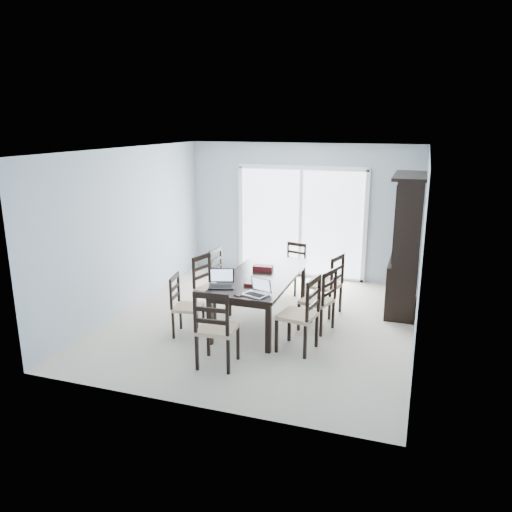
% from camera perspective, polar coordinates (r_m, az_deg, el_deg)
% --- Properties ---
extents(floor, '(5.00, 5.00, 0.00)m').
position_cam_1_polar(floor, '(7.77, 0.62, -7.45)').
color(floor, beige).
rests_on(floor, ground).
extents(ceiling, '(5.00, 5.00, 0.00)m').
position_cam_1_polar(ceiling, '(7.19, 0.68, 12.07)').
color(ceiling, white).
rests_on(ceiling, back_wall).
extents(back_wall, '(4.50, 0.02, 2.60)m').
position_cam_1_polar(back_wall, '(9.73, 5.20, 5.10)').
color(back_wall, '#97A6B5').
rests_on(back_wall, floor).
extents(wall_left, '(0.02, 5.00, 2.60)m').
position_cam_1_polar(wall_left, '(8.33, -14.27, 2.99)').
color(wall_left, '#97A6B5').
rests_on(wall_left, floor).
extents(wall_right, '(0.02, 5.00, 2.60)m').
position_cam_1_polar(wall_right, '(7.03, 18.37, 0.49)').
color(wall_right, '#97A6B5').
rests_on(wall_right, floor).
extents(balcony, '(4.50, 2.00, 0.10)m').
position_cam_1_polar(balcony, '(10.99, 6.25, -1.00)').
color(balcony, gray).
rests_on(balcony, ground).
extents(railing, '(4.50, 0.06, 1.10)m').
position_cam_1_polar(railing, '(11.80, 7.39, 3.09)').
color(railing, '#99999E').
rests_on(railing, balcony).
extents(dining_table, '(1.00, 2.20, 0.75)m').
position_cam_1_polar(dining_table, '(7.54, 0.63, -2.72)').
color(dining_table, black).
rests_on(dining_table, floor).
extents(china_hutch, '(0.50, 1.38, 2.20)m').
position_cam_1_polar(china_hutch, '(8.30, 16.80, 1.16)').
color(china_hutch, black).
rests_on(china_hutch, floor).
extents(sliding_door, '(2.52, 0.05, 2.18)m').
position_cam_1_polar(sliding_door, '(9.75, 5.14, 3.84)').
color(sliding_door, silver).
rests_on(sliding_door, floor).
extents(chair_left_near, '(0.45, 0.44, 1.02)m').
position_cam_1_polar(chair_left_near, '(7.21, -8.48, -4.86)').
color(chair_left_near, black).
rests_on(chair_left_near, floor).
extents(chair_left_mid, '(0.53, 0.52, 1.13)m').
position_cam_1_polar(chair_left_mid, '(7.82, -5.57, -2.71)').
color(chair_left_mid, black).
rests_on(chair_left_mid, floor).
extents(chair_left_far, '(0.46, 0.45, 1.05)m').
position_cam_1_polar(chair_left_far, '(8.46, -4.00, -1.57)').
color(chair_left_far, black).
rests_on(chair_left_far, floor).
extents(chair_right_near, '(0.53, 0.52, 1.21)m').
position_cam_1_polar(chair_right_near, '(6.60, 5.59, -5.75)').
color(chair_right_near, black).
rests_on(chair_right_near, floor).
extents(chair_right_mid, '(0.52, 0.52, 1.09)m').
position_cam_1_polar(chair_right_mid, '(7.29, 7.61, -4.29)').
color(chair_right_mid, black).
rests_on(chair_right_mid, floor).
extents(chair_right_far, '(0.54, 0.53, 1.14)m').
position_cam_1_polar(chair_right_far, '(7.92, 8.52, -2.53)').
color(chair_right_far, black).
rests_on(chair_right_far, floor).
extents(chair_end_near, '(0.48, 0.49, 1.19)m').
position_cam_1_polar(chair_end_near, '(6.15, -4.76, -7.42)').
color(chair_end_near, black).
rests_on(chair_end_near, floor).
extents(chair_end_far, '(0.47, 0.47, 1.02)m').
position_cam_1_polar(chair_end_far, '(8.98, 4.35, -0.71)').
color(chair_end_far, black).
rests_on(chair_end_far, floor).
extents(laptop_dark, '(0.41, 0.35, 0.24)m').
position_cam_1_polar(laptop_dark, '(6.96, -3.99, -3.11)').
color(laptop_dark, black).
rests_on(laptop_dark, dining_table).
extents(laptop_silver, '(0.38, 0.32, 0.22)m').
position_cam_1_polar(laptop_silver, '(6.62, -0.09, -4.09)').
color(laptop_silver, '#B3B3B5').
rests_on(laptop_silver, dining_table).
extents(book_stack, '(0.25, 0.20, 0.04)m').
position_cam_1_polar(book_stack, '(7.06, -0.29, -3.15)').
color(book_stack, maroon).
rests_on(book_stack, dining_table).
extents(cell_phone, '(0.11, 0.09, 0.01)m').
position_cam_1_polar(cell_phone, '(6.62, -2.14, -4.54)').
color(cell_phone, black).
rests_on(cell_phone, dining_table).
extents(game_box, '(0.32, 0.18, 0.08)m').
position_cam_1_polar(game_box, '(7.73, 0.81, -1.38)').
color(game_box, '#430D0E').
rests_on(game_box, dining_table).
extents(hot_tub, '(2.16, 1.97, 1.04)m').
position_cam_1_polar(hot_tub, '(10.95, 3.93, 2.08)').
color(hot_tub, brown).
rests_on(hot_tub, balcony).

